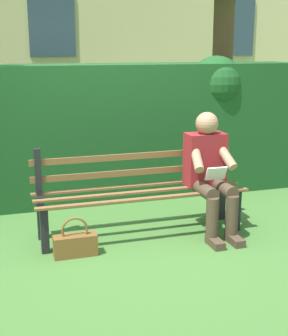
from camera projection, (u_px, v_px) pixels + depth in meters
ground at (141, 234)px, 4.66m from camera, size 60.00×60.00×0.00m
park_bench at (139, 190)px, 4.62m from camera, size 2.03×0.49×0.87m
person_seated at (210, 170)px, 4.60m from camera, size 0.44×0.73×1.17m
hedge_backdrop at (89, 130)px, 5.61m from camera, size 5.29×0.80×1.67m
handbag at (75, 244)px, 4.15m from camera, size 0.38×0.13×0.36m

